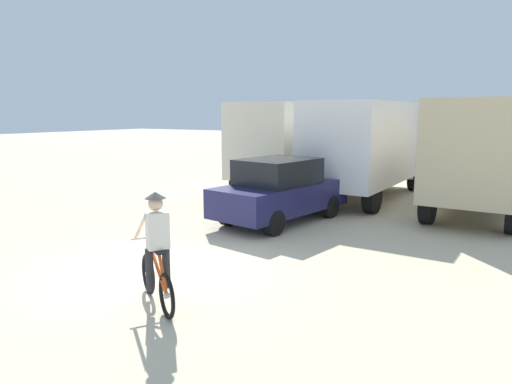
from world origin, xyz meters
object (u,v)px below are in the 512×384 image
(box_truck_tan_camper, at_px, (484,151))
(sedan_parked, at_px, (280,190))
(cyclist_orange_shirt, at_px, (157,254))
(box_truck_cream_rv, at_px, (290,141))
(box_truck_avon_van, at_px, (367,145))

(box_truck_tan_camper, relative_size, sedan_parked, 1.53)
(box_truck_tan_camper, relative_size, cyclist_orange_shirt, 3.73)
(box_truck_cream_rv, relative_size, cyclist_orange_shirt, 3.76)
(box_truck_avon_van, distance_m, box_truck_tan_camper, 3.75)
(box_truck_cream_rv, distance_m, cyclist_orange_shirt, 11.87)
(box_truck_cream_rv, bearing_deg, sedan_parked, -65.76)
(box_truck_tan_camper, xyz_separation_m, cyclist_orange_shirt, (-3.55, -10.11, -1.03))
(box_truck_avon_van, bearing_deg, box_truck_cream_rv, 168.88)
(box_truck_tan_camper, bearing_deg, box_truck_cream_rv, 170.24)
(box_truck_tan_camper, distance_m, cyclist_orange_shirt, 10.77)
(box_truck_avon_van, height_order, box_truck_tan_camper, same)
(box_truck_avon_van, distance_m, cyclist_orange_shirt, 10.72)
(box_truck_avon_van, bearing_deg, sedan_parked, -100.80)
(box_truck_avon_van, xyz_separation_m, box_truck_tan_camper, (3.71, -0.56, 0.00))
(sedan_parked, bearing_deg, box_truck_tan_camper, 41.89)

